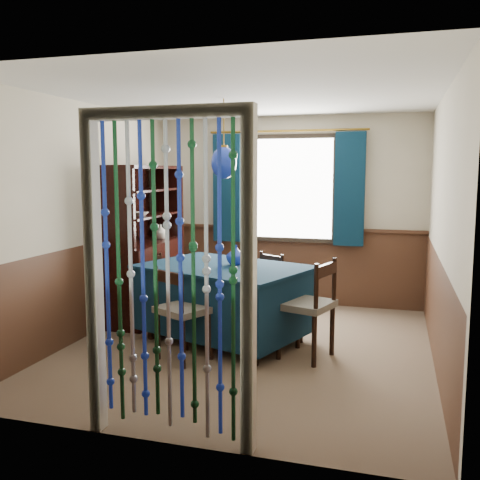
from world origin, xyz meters
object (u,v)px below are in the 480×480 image
(chair_near, at_px, (182,311))
(chair_far, at_px, (263,287))
(sideboard, at_px, (145,266))
(pendant_lamp, at_px, (224,162))
(bowl_shelf, at_px, (140,214))
(chair_left, at_px, (156,289))
(dining_table, at_px, (224,298))
(vase_table, at_px, (236,256))
(chair_right, at_px, (309,306))
(vase_sideboard, at_px, (160,231))

(chair_near, xyz_separation_m, chair_far, (0.45, 1.39, -0.04))
(chair_near, height_order, sideboard, sideboard)
(pendant_lamp, xyz_separation_m, bowl_shelf, (-1.18, 0.43, -0.58))
(chair_left, height_order, pendant_lamp, pendant_lamp)
(dining_table, distance_m, bowl_shelf, 1.50)
(chair_near, relative_size, chair_far, 1.09)
(chair_far, height_order, sideboard, sideboard)
(dining_table, bearing_deg, chair_near, -87.07)
(vase_table, bearing_deg, chair_near, -111.27)
(sideboard, bearing_deg, bowl_shelf, -76.63)
(dining_table, distance_m, chair_near, 0.71)
(bowl_shelf, bearing_deg, chair_right, -18.42)
(chair_far, bearing_deg, vase_sideboard, 18.82)
(chair_left, relative_size, chair_right, 0.86)
(chair_right, relative_size, bowl_shelf, 4.64)
(chair_near, bearing_deg, pendant_lamp, 100.90)
(chair_right, distance_m, vase_table, 1.00)
(chair_far, height_order, chair_right, chair_right)
(chair_far, relative_size, chair_left, 1.00)
(pendant_lamp, xyz_separation_m, vase_table, (0.10, 0.09, -0.97))
(chair_right, height_order, bowl_shelf, bowl_shelf)
(vase_table, bearing_deg, bowl_shelf, 165.20)
(dining_table, height_order, chair_right, chair_right)
(chair_right, xyz_separation_m, bowl_shelf, (-2.11, 0.70, 0.78))
(pendant_lamp, bearing_deg, chair_right, -16.40)
(pendant_lamp, distance_m, vase_sideboard, 1.75)
(vase_table, relative_size, bowl_shelf, 0.92)
(pendant_lamp, height_order, vase_table, pendant_lamp)
(sideboard, bearing_deg, chair_far, 0.50)
(dining_table, relative_size, sideboard, 1.06)
(chair_right, distance_m, vase_sideboard, 2.52)
(sideboard, bearing_deg, dining_table, -29.73)
(chair_near, height_order, bowl_shelf, bowl_shelf)
(vase_table, bearing_deg, chair_far, 76.43)
(dining_table, xyz_separation_m, chair_left, (-0.91, 0.27, -0.02))
(chair_left, bearing_deg, chair_right, 103.00)
(dining_table, relative_size, bowl_shelf, 9.46)
(bowl_shelf, relative_size, vase_sideboard, 1.01)
(chair_right, xyz_separation_m, sideboard, (-2.17, 0.92, 0.12))
(dining_table, height_order, vase_table, vase_table)
(sideboard, xyz_separation_m, vase_sideboard, (0.06, 0.35, 0.39))
(chair_right, bearing_deg, vase_table, 83.88)
(chair_left, distance_m, vase_sideboard, 0.97)
(bowl_shelf, xyz_separation_m, vase_sideboard, (0.00, 0.56, -0.26))
(chair_left, height_order, vase_table, vase_table)
(chair_right, relative_size, pendant_lamp, 1.20)
(dining_table, distance_m, vase_sideboard, 1.64)
(vase_sideboard, bearing_deg, pendant_lamp, -40.15)
(chair_near, xyz_separation_m, chair_left, (-0.70, 0.95, -0.04))
(dining_table, xyz_separation_m, sideboard, (-1.24, 0.64, 0.17))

